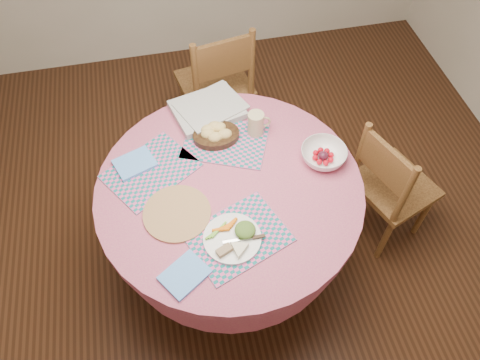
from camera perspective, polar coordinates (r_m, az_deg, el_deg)
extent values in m
plane|color=#331C0F|center=(2.79, -1.02, -9.79)|extent=(4.00, 4.00, 0.00)
cylinder|color=#C35B72|center=(2.17, -1.29, -1.02)|extent=(1.24, 1.24, 0.04)
cone|color=#C35B72|center=(2.31, -1.22, -3.48)|extent=(1.24, 1.24, 0.30)
cylinder|color=black|center=(2.60, -1.09, -7.60)|extent=(0.14, 0.14, 0.44)
cylinder|color=black|center=(2.76, -1.03, -9.51)|extent=(0.56, 0.56, 0.06)
cube|color=brown|center=(2.72, 18.28, -0.69)|extent=(0.49, 0.50, 0.04)
cylinder|color=brown|center=(2.92, 21.48, -3.82)|extent=(0.05, 0.05, 0.40)
cylinder|color=brown|center=(3.00, 17.26, 0.41)|extent=(0.05, 0.05, 0.40)
cylinder|color=brown|center=(2.75, 17.27, -6.81)|extent=(0.05, 0.05, 0.40)
cylinder|color=brown|center=(2.85, 12.95, -2.22)|extent=(0.05, 0.05, 0.40)
cylinder|color=brown|center=(2.40, 19.38, -1.93)|extent=(0.05, 0.05, 0.45)
cylinder|color=brown|center=(2.51, 14.39, 3.08)|extent=(0.05, 0.05, 0.45)
cube|color=brown|center=(2.38, 17.33, 1.93)|extent=(0.14, 0.31, 0.21)
cube|color=brown|center=(3.09, -3.11, 11.60)|extent=(0.49, 0.48, 0.04)
cylinder|color=brown|center=(3.40, -1.15, 11.33)|extent=(0.05, 0.05, 0.44)
cylinder|color=brown|center=(3.32, -6.83, 9.69)|extent=(0.05, 0.05, 0.44)
cylinder|color=brown|center=(3.18, 1.11, 7.66)|extent=(0.05, 0.05, 0.44)
cylinder|color=brown|center=(3.09, -4.87, 5.84)|extent=(0.05, 0.05, 0.44)
cylinder|color=brown|center=(2.85, 1.42, 13.89)|extent=(0.05, 0.05, 0.49)
cylinder|color=brown|center=(2.76, -5.39, 12.05)|extent=(0.05, 0.05, 0.49)
cube|color=brown|center=(2.74, -2.00, 14.56)|extent=(0.35, 0.09, 0.23)
cube|color=#147073|center=(2.00, -0.24, -6.93)|extent=(0.48, 0.42, 0.01)
cube|color=#147073|center=(2.24, -10.80, 1.12)|extent=(0.50, 0.47, 0.01)
cube|color=#147073|center=(2.32, -1.78, 4.76)|extent=(0.49, 0.43, 0.01)
cylinder|color=#9D7844|center=(2.08, -7.69, -4.04)|extent=(0.30, 0.30, 0.01)
cube|color=#63A4FF|center=(1.93, -6.75, -11.41)|extent=(0.23, 0.22, 0.01)
cube|color=#63A4FF|center=(2.27, -12.71, 2.02)|extent=(0.22, 0.19, 0.01)
cylinder|color=white|center=(1.98, -0.96, -7.12)|extent=(0.25, 0.25, 0.01)
ellipsoid|color=#28591E|center=(1.96, 0.82, -6.69)|extent=(0.12, 0.12, 0.04)
cylinder|color=beige|center=(1.94, -0.86, -8.54)|extent=(0.13, 0.13, 0.02)
cube|color=#7E6148|center=(1.95, -2.65, -8.08)|extent=(0.07, 0.06, 0.02)
cube|color=silver|center=(1.96, -0.20, -7.60)|extent=(0.15, 0.02, 0.00)
cylinder|color=black|center=(2.32, -2.92, 5.43)|extent=(0.23, 0.23, 0.03)
ellipsoid|color=#FDE081|center=(2.29, -3.95, 5.87)|extent=(0.07, 0.06, 0.05)
ellipsoid|color=#FDE081|center=(2.31, -2.60, 6.64)|extent=(0.07, 0.06, 0.05)
ellipsoid|color=#FDE081|center=(2.28, -1.87, 5.83)|extent=(0.07, 0.06, 0.05)
ellipsoid|color=#FDE081|center=(2.27, -3.07, 5.45)|extent=(0.07, 0.06, 0.05)
ellipsoid|color=#FDE081|center=(2.32, -3.14, 6.74)|extent=(0.07, 0.06, 0.05)
ellipsoid|color=#FDE081|center=(2.30, -3.93, 6.34)|extent=(0.07, 0.06, 0.05)
cylinder|color=beige|center=(2.31, 1.93, 6.91)|extent=(0.08, 0.08, 0.12)
torus|color=beige|center=(2.32, 2.97, 7.07)|extent=(0.07, 0.01, 0.07)
imported|color=white|center=(2.25, 10.14, 3.03)|extent=(0.26, 0.26, 0.07)
sphere|color=red|center=(2.27, 11.05, 3.01)|extent=(0.03, 0.03, 0.03)
sphere|color=red|center=(2.29, 10.55, 3.50)|extent=(0.03, 0.03, 0.03)
sphere|color=red|center=(2.28, 9.79, 3.62)|extent=(0.03, 0.03, 0.03)
sphere|color=red|center=(2.27, 9.21, 3.29)|extent=(0.03, 0.03, 0.03)
sphere|color=red|center=(2.25, 9.14, 2.70)|extent=(0.03, 0.03, 0.03)
sphere|color=red|center=(2.24, 9.65, 2.20)|extent=(0.03, 0.03, 0.03)
sphere|color=red|center=(2.24, 10.42, 2.08)|extent=(0.03, 0.03, 0.03)
sphere|color=red|center=(2.25, 11.00, 2.43)|extent=(0.03, 0.03, 0.03)
sphere|color=#421224|center=(2.26, 10.11, 2.91)|extent=(0.05, 0.05, 0.05)
cube|color=silver|center=(2.44, -4.01, 8.57)|extent=(0.40, 0.35, 0.03)
cube|color=silver|center=(2.43, -3.57, 9.01)|extent=(0.39, 0.36, 0.01)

